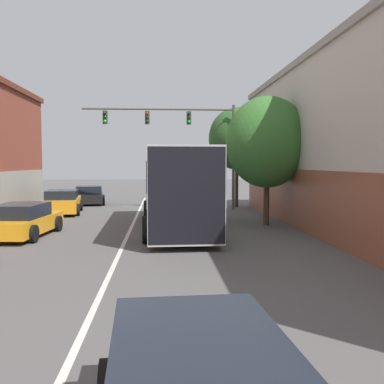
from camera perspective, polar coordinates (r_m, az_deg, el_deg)
The scene contains 8 objects.
lane_center_line at distance 16.61m, azimuth -8.65°, elevation -6.50°, with size 0.14×43.32×0.01m.
bus at distance 19.87m, azimuth -2.03°, elevation 0.94°, with size 3.16×11.00×3.53m.
parked_car_left_near at distance 32.87m, azimuth -12.92°, elevation -0.44°, with size 2.54×4.15×1.31m.
parked_car_left_far at distance 27.11m, azimuth -16.14°, elevation -1.24°, with size 2.50×4.71×1.38m.
parked_car_left_distant at distance 19.09m, azimuth -20.71°, elevation -3.43°, with size 2.41×4.67×1.33m.
traffic_signal_gantry at distance 28.05m, azimuth -1.15°, elevation 7.76°, with size 9.43×0.36×6.55m.
street_tree_near at distance 21.40m, azimuth 9.51°, elevation 6.26°, with size 3.89×3.50×6.06m.
street_tree_far at distance 29.99m, azimuth 5.73°, elevation 6.75°, with size 3.74×3.36×6.61m.
Camera 1 is at (1.37, -0.64, 2.93)m, focal length 42.00 mm.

